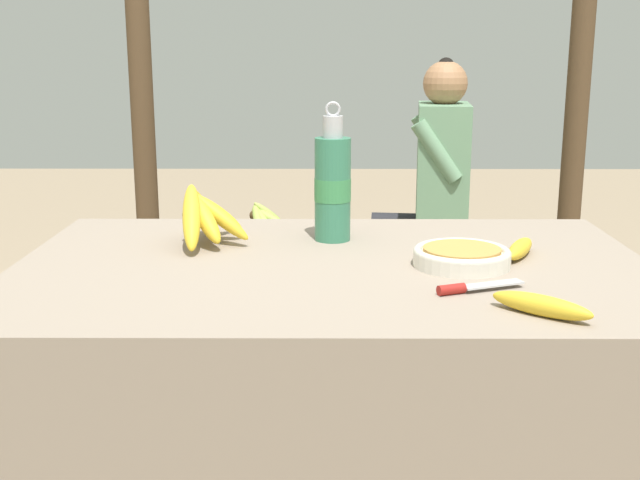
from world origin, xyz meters
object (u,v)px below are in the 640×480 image
object	(u,v)px
loose_banana_front	(541,305)
loose_banana_side	(520,249)
support_post_near	(137,12)
wooden_bench	(362,245)
banana_bunch_ripe	(205,214)
knife	(468,287)
water_bottle	(331,186)
serving_bowl	(462,256)
banana_bunch_green	(263,216)
seated_vendor	(431,178)
support_post_far	(584,12)

from	to	relation	value
loose_banana_front	loose_banana_side	size ratio (longest dim) A/B	1.02
loose_banana_side	support_post_near	xyz separation A→B (m)	(-1.25, 1.88, 0.59)
loose_banana_side	wooden_bench	distance (m)	1.57
banana_bunch_ripe	loose_banana_front	distance (m)	0.84
wooden_bench	support_post_near	distance (m)	1.41
loose_banana_front	knife	distance (m)	0.17
loose_banana_front	wooden_bench	bearing A→B (deg)	96.70
wooden_bench	water_bottle	bearing A→B (deg)	-95.89
loose_banana_side	loose_banana_front	bearing A→B (deg)	-98.25
loose_banana_side	serving_bowl	bearing A→B (deg)	-151.77
loose_banana_front	banana_bunch_green	size ratio (longest dim) A/B	0.66
banana_bunch_ripe	banana_bunch_green	size ratio (longest dim) A/B	1.17
serving_bowl	seated_vendor	world-z (taller)	seated_vendor
loose_banana_front	knife	world-z (taller)	loose_banana_front
wooden_bench	seated_vendor	distance (m)	0.40
serving_bowl	water_bottle	world-z (taller)	water_bottle
loose_banana_side	wooden_bench	bearing A→B (deg)	100.65
wooden_bench	support_post_far	xyz separation A→B (m)	(0.97, 0.38, 0.95)
loose_banana_front	seated_vendor	distance (m)	1.88
water_bottle	loose_banana_front	world-z (taller)	water_bottle
seated_vendor	loose_banana_side	bearing A→B (deg)	96.32
wooden_bench	banana_bunch_green	distance (m)	0.43
loose_banana_front	banana_bunch_green	distance (m)	2.01
wooden_bench	banana_bunch_ripe	bearing A→B (deg)	-107.60
banana_bunch_ripe	support_post_far	size ratio (longest dim) A/B	0.11
banana_bunch_ripe	banana_bunch_green	distance (m)	1.41
water_bottle	support_post_near	distance (m)	1.97
banana_bunch_ripe	wooden_bench	size ratio (longest dim) A/B	0.19
banana_bunch_ripe	support_post_near	world-z (taller)	support_post_near
banana_bunch_ripe	support_post_near	bearing A→B (deg)	106.85
seated_vendor	loose_banana_front	bearing A→B (deg)	94.48
knife	banana_bunch_green	distance (m)	1.85
water_bottle	loose_banana_side	bearing A→B (deg)	-20.98
loose_banana_front	banana_bunch_green	bearing A→B (deg)	108.39
support_post_far	wooden_bench	bearing A→B (deg)	-158.72
support_post_far	support_post_near	bearing A→B (deg)	180.00
wooden_bench	banana_bunch_green	world-z (taller)	banana_bunch_green
water_bottle	loose_banana_side	distance (m)	0.46
water_bottle	support_post_far	distance (m)	2.10
knife	seated_vendor	world-z (taller)	seated_vendor
knife	banana_bunch_green	xyz separation A→B (m)	(-0.53, 1.76, -0.23)
serving_bowl	loose_banana_side	xyz separation A→B (m)	(0.14, 0.08, -0.00)
loose_banana_side	banana_bunch_green	distance (m)	1.66
seated_vendor	support_post_near	xyz separation A→B (m)	(-1.25, 0.41, 0.66)
water_bottle	seated_vendor	world-z (taller)	seated_vendor
water_bottle	banana_bunch_ripe	bearing A→B (deg)	-172.06
banana_bunch_ripe	seated_vendor	distance (m)	1.54
loose_banana_side	support_post_near	bearing A→B (deg)	123.70
banana_bunch_ripe	wooden_bench	xyz separation A→B (m)	(0.44, 1.38, -0.42)
banana_bunch_ripe	support_post_near	size ratio (longest dim) A/B	0.11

